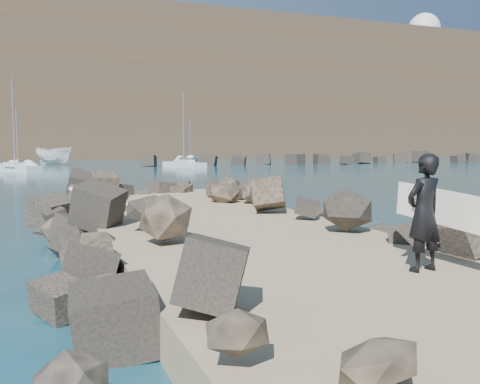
{
  "coord_description": "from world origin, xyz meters",
  "views": [
    {
      "loc": [
        -4.29,
        -12.25,
        2.53
      ],
      "look_at": [
        0.0,
        -1.0,
        1.5
      ],
      "focal_mm": 40.0,
      "sensor_mm": 36.0,
      "label": 1
    }
  ],
  "objects_px": {
    "surfboard_resting": "(103,203)",
    "radome": "(424,34)",
    "boat_imported": "(55,156)",
    "sailboat_f": "(240,156)",
    "surfer_with_board": "(427,212)"
  },
  "relations": [
    {
      "from": "boat_imported",
      "to": "radome",
      "type": "distance_m",
      "value": 156.86
    },
    {
      "from": "surfer_with_board",
      "to": "boat_imported",
      "type": "bearing_deg",
      "value": 92.68
    },
    {
      "from": "boat_imported",
      "to": "radome",
      "type": "bearing_deg",
      "value": -7.37
    },
    {
      "from": "surfer_with_board",
      "to": "surfboard_resting",
      "type": "bearing_deg",
      "value": 116.95
    },
    {
      "from": "surfboard_resting",
      "to": "sailboat_f",
      "type": "relative_size",
      "value": 0.35
    },
    {
      "from": "boat_imported",
      "to": "sailboat_f",
      "type": "bearing_deg",
      "value": -0.15
    },
    {
      "from": "boat_imported",
      "to": "radome",
      "type": "height_order",
      "value": "radome"
    },
    {
      "from": "surfboard_resting",
      "to": "sailboat_f",
      "type": "bearing_deg",
      "value": 34.72
    },
    {
      "from": "boat_imported",
      "to": "sailboat_f",
      "type": "xyz_separation_m",
      "value": [
        39.36,
        32.48,
        -0.91
      ]
    },
    {
      "from": "surfboard_resting",
      "to": "boat_imported",
      "type": "relative_size",
      "value": 0.34
    },
    {
      "from": "surfer_with_board",
      "to": "sailboat_f",
      "type": "relative_size",
      "value": 0.36
    },
    {
      "from": "surfboard_resting",
      "to": "radome",
      "type": "height_order",
      "value": "radome"
    },
    {
      "from": "surfer_with_board",
      "to": "radome",
      "type": "height_order",
      "value": "radome"
    },
    {
      "from": "radome",
      "to": "sailboat_f",
      "type": "relative_size",
      "value": 2.78
    },
    {
      "from": "surfboard_resting",
      "to": "radome",
      "type": "xyz_separation_m",
      "value": [
        128.69,
        143.43,
        41.21
      ]
    }
  ]
}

